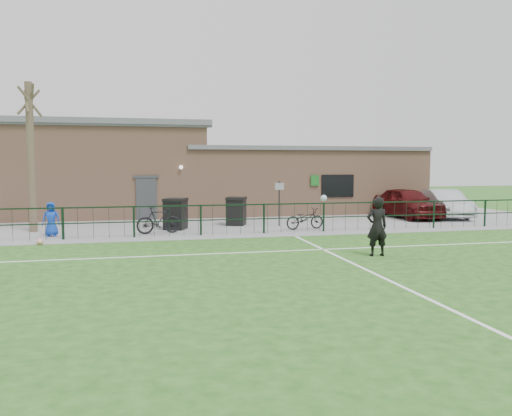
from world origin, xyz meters
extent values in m
plane|color=#225318|center=(0.00, 0.00, 0.00)|extent=(90.00, 90.00, 0.00)
cube|color=gray|center=(0.00, 13.50, 0.01)|extent=(34.00, 13.00, 0.02)
cube|color=white|center=(0.00, 7.80, 0.00)|extent=(28.00, 0.10, 0.01)
cube|color=white|center=(0.00, 4.00, 0.00)|extent=(28.00, 0.10, 0.01)
cube|color=white|center=(2.00, 0.00, 0.00)|extent=(0.10, 16.00, 0.01)
cube|color=black|center=(0.00, 8.00, 0.60)|extent=(28.00, 0.10, 1.20)
cylinder|color=#4E402F|center=(-8.00, 10.50, 3.00)|extent=(0.30, 0.30, 6.00)
cube|color=black|center=(-2.34, 10.01, 0.63)|extent=(1.09, 1.15, 1.22)
cube|color=black|center=(0.42, 10.89, 0.61)|extent=(1.05, 1.10, 1.17)
cylinder|color=black|center=(2.20, 10.10, 1.02)|extent=(0.06, 0.06, 2.00)
imported|color=#470C0E|center=(9.50, 11.99, 0.80)|extent=(2.10, 4.65, 1.55)
imported|color=#B8BBC1|center=(11.49, 11.79, 0.74)|extent=(2.31, 4.55, 1.43)
imported|color=black|center=(-3.06, 8.83, 0.55)|extent=(1.81, 0.75, 1.06)
imported|color=black|center=(2.97, 8.84, 0.46)|extent=(1.75, 0.81, 0.89)
imported|color=#123CAD|center=(-7.07, 8.98, 0.68)|extent=(0.65, 0.43, 1.31)
imported|color=black|center=(3.17, 2.58, 0.89)|extent=(0.67, 0.45, 1.78)
sphere|color=white|center=(2.49, 5.30, 1.57)|extent=(0.22, 0.22, 0.22)
sphere|color=white|center=(-7.11, 7.00, 0.11)|extent=(0.23, 0.23, 0.23)
cube|color=tan|center=(0.00, 16.50, 1.75)|extent=(24.00, 5.00, 3.50)
cube|color=tan|center=(-6.24, 16.50, 4.10)|extent=(11.52, 5.00, 1.20)
cube|color=#575A5F|center=(-6.24, 16.50, 4.82)|extent=(12.02, 5.40, 0.28)
cube|color=#575A5F|center=(5.28, 16.50, 3.60)|extent=(13.44, 5.30, 0.22)
cube|color=#383A3D|center=(-3.50, 13.97, 1.05)|extent=(1.00, 0.08, 2.10)
cube|color=black|center=(6.50, 13.97, 1.60)|extent=(1.80, 0.08, 1.20)
cube|color=#19661E|center=(5.20, 13.92, 1.90)|extent=(0.45, 0.04, 0.55)
camera|label=1|loc=(-3.62, -11.05, 2.74)|focal=35.00mm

